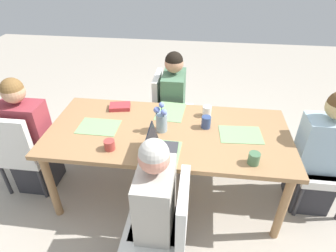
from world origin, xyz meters
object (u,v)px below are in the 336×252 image
Objects in this scene: coffee_mug_near_left at (254,158)px; coffee_mug_centre_right at (207,111)px; person_far_left_mid at (156,216)px; chair_near_left_far at (168,107)px; chair_far_left_mid at (165,227)px; coffee_mug_near_right at (206,122)px; dining_table at (168,138)px; person_near_left_far at (173,108)px; book_red_cover at (120,107)px; chair_head_right_left_near at (21,149)px; laptop_far_left_mid at (160,150)px; flower_vase at (161,120)px; chair_head_left_right_near at (321,157)px; person_head_left_right_near at (318,160)px; person_head_right_left_near at (30,142)px; coffee_mug_centre_left at (109,145)px.

coffee_mug_near_left is 0.97× the size of coffee_mug_centre_right.
coffee_mug_centre_right is at bearing -107.60° from person_far_left_mid.
chair_far_left_mid is at bearing 96.62° from chair_near_left_far.
coffee_mug_centre_right is (-0.01, -0.20, -0.01)m from coffee_mug_near_right.
person_far_left_mid is at bearing 90.53° from dining_table.
book_red_cover is (0.49, 0.45, 0.25)m from person_near_left_far.
coffee_mug_centre_right is at bearing -61.06° from coffee_mug_near_left.
chair_head_right_left_near is 1.42m from laptop_far_left_mid.
coffee_mug_near_right is (-0.39, -0.10, -0.06)m from flower_vase.
chair_head_left_right_near is (-1.51, 0.72, 0.00)m from chair_near_left_far.
person_head_left_right_near reaches higher than chair_head_right_left_near.
book_red_cover is at bearing 51.11° from chair_near_left_far.
chair_far_left_mid is 0.75× the size of person_near_left_far.
person_head_right_left_near reaches higher than coffee_mug_near_right.
person_head_left_right_near is at bearing -168.84° from coffee_mug_centre_left.
flower_vase is at bearing -84.04° from laptop_far_left_mid.
person_far_left_mid reaches higher than chair_far_left_mid.
person_near_left_far is (-0.07, 0.06, 0.03)m from chair_near_left_far.
chair_head_left_right_near is 1.12m from coffee_mug_centre_right.
coffee_mug_centre_left is at bearing 11.16° from person_head_left_right_near.
person_far_left_mid reaches higher than coffee_mug_near_left.
coffee_mug_near_left is at bearing 32.84° from chair_head_left_right_near.
coffee_mug_near_right is (-0.35, -0.43, 0.01)m from laptop_far_left_mid.
chair_head_left_right_near is at bearing -176.83° from person_head_right_left_near.
chair_head_left_right_near is 1.11m from coffee_mug_near_right.
chair_near_left_far reaches higher than coffee_mug_centre_right.
chair_far_left_mid is 0.77m from coffee_mug_centre_left.
person_head_left_right_near is (-2.67, -0.08, 0.00)m from person_head_right_left_near.
laptop_far_left_mid is (0.10, -0.46, 0.30)m from chair_far_left_mid.
coffee_mug_centre_right is 0.86m from book_red_cover.
chair_near_left_far is 9.50× the size of coffee_mug_near_left.
chair_far_left_mid is 1.00× the size of chair_near_left_far.
person_far_left_mid is 3.73× the size of laptop_far_left_mid.
person_head_right_left_near is at bearing 12.88° from book_red_cover.
person_head_right_left_near is 5.97× the size of book_red_cover.
coffee_mug_near_right is 1.12× the size of coffee_mug_centre_right.
chair_head_left_right_near is at bearing 155.14° from person_near_left_far.
chair_far_left_mid is (-0.08, 0.80, -0.18)m from dining_table.
chair_head_left_right_near is (-2.79, -0.23, 0.00)m from chair_head_right_left_near.
person_head_left_right_near is (-1.45, 0.80, 0.03)m from chair_near_left_far.
person_head_left_right_near is at bearing -178.36° from person_head_right_left_near.
coffee_mug_centre_left is at bearing 35.77° from dining_table.
person_near_left_far is 1.14m from laptop_far_left_mid.
coffee_mug_centre_right is (-0.77, -0.61, 0.01)m from coffee_mug_centre_left.
chair_far_left_mid is 9.18× the size of coffee_mug_centre_right.
dining_table is 0.20m from flower_vase.
book_red_cover is (0.46, -0.33, -0.09)m from flower_vase.
person_head_right_left_near reaches higher than coffee_mug_centre_right.
coffee_mug_near_right is 1.26× the size of coffee_mug_centre_left.
flower_vase is (0.06, -0.73, 0.34)m from person_far_left_mid.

